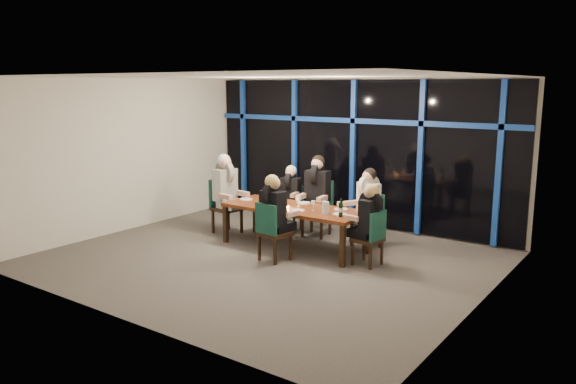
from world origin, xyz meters
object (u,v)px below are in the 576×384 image
object	(u,v)px
chair_far_right	(370,217)
wine_bottle	(341,210)
chair_end_right	(372,235)
diner_end_left	(226,182)
chair_far_mid	(319,205)
water_pitcher	(325,208)
diner_far_mid	(317,184)
dining_table	(295,211)
chair_far_left	(292,206)
diner_far_left	(290,189)
diner_far_right	(367,196)
diner_end_right	(368,212)
diner_near_mid	(275,205)
chair_near_mid	(271,229)
chair_end_left	(224,203)

from	to	relation	value
chair_far_right	wine_bottle	xyz separation A→B (m)	(0.00, -1.06, 0.33)
chair_end_right	diner_end_left	distance (m)	3.30
chair_far_mid	water_pitcher	xyz separation A→B (m)	(0.87, -1.16, 0.26)
diner_far_mid	chair_far_right	bearing A→B (deg)	-9.45
dining_table	chair_far_right	xyz separation A→B (m)	(1.04, 0.88, -0.14)
chair_far_left	diner_end_left	bearing A→B (deg)	-145.55
chair_far_left	diner_far_left	xyz separation A→B (m)	(0.01, -0.07, 0.36)
dining_table	chair_far_mid	distance (m)	1.02
chair_far_right	diner_far_left	size ratio (longest dim) A/B	1.11
chair_far_left	chair_far_right	bearing A→B (deg)	-14.28
diner_far_right	chair_end_right	bearing A→B (deg)	-33.38
diner_far_mid	diner_end_right	size ratio (longest dim) A/B	1.16
diner_far_right	diner_near_mid	xyz separation A→B (m)	(-0.86, -1.59, 0.01)
diner_far_right	diner_end_right	bearing A→B (deg)	-36.70
chair_far_left	water_pitcher	distance (m)	1.91
diner_near_mid	chair_end_right	bearing A→B (deg)	-147.62
chair_far_mid	chair_near_mid	xyz separation A→B (m)	(0.27, -1.88, -0.04)
chair_end_left	diner_end_right	size ratio (longest dim) A/B	1.19
chair_far_left	chair_near_mid	bearing A→B (deg)	-75.11
diner_end_left	diner_end_right	world-z (taller)	diner_end_left
chair_end_right	wine_bottle	bearing A→B (deg)	-78.30
diner_end_left	wine_bottle	distance (m)	2.73
wine_bottle	chair_far_left	bearing A→B (deg)	146.96
diner_end_left	diner_near_mid	xyz separation A→B (m)	(1.81, -0.86, -0.07)
chair_far_left	diner_far_mid	size ratio (longest dim) A/B	0.87
chair_far_right	diner_end_right	size ratio (longest dim) A/B	1.09
chair_far_left	chair_near_mid	world-z (taller)	chair_near_mid
diner_far_mid	diner_far_right	world-z (taller)	diner_far_mid
chair_far_right	chair_far_mid	bearing A→B (deg)	-161.90
chair_near_mid	diner_far_right	xyz separation A→B (m)	(0.87, 1.67, 0.38)
diner_far_right	diner_end_left	size ratio (longest dim) A/B	0.92
chair_far_right	chair_end_right	size ratio (longest dim) A/B	1.07
diner_end_left	water_pitcher	size ratio (longest dim) A/B	4.90
chair_end_left	wine_bottle	size ratio (longest dim) A/B	3.38
chair_end_right	wine_bottle	world-z (taller)	wine_bottle
dining_table	wine_bottle	size ratio (longest dim) A/B	8.27
chair_end_right	diner_end_right	world-z (taller)	diner_end_right
chair_far_mid	diner_near_mid	bearing A→B (deg)	-88.55
chair_end_left	diner_end_right	xyz separation A→B (m)	(3.27, -0.21, 0.28)
diner_far_mid	wine_bottle	xyz separation A→B (m)	(1.17, -1.10, -0.14)
chair_near_mid	wine_bottle	xyz separation A→B (m)	(0.91, 0.68, 0.32)
chair_near_mid	diner_near_mid	size ratio (longest dim) A/B	1.03
chair_far_mid	chair_far_right	bearing A→B (deg)	-13.76
diner_end_left	wine_bottle	xyz separation A→B (m)	(2.71, -0.26, -0.14)
diner_far_right	diner_near_mid	bearing A→B (deg)	-94.08
diner_end_right	wine_bottle	xyz separation A→B (m)	(-0.47, -0.06, -0.00)
dining_table	diner_far_mid	world-z (taller)	diner_far_mid
diner_end_left	chair_end_right	bearing A→B (deg)	-85.18
chair_far_right	chair_end_right	bearing A→B (deg)	-36.83
chair_far_mid	diner_far_mid	size ratio (longest dim) A/B	1.03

